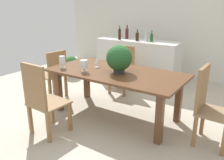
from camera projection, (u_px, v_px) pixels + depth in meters
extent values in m
plane|color=#BCB29E|center=(118.00, 113.00, 3.82)|extent=(7.04, 7.04, 0.00)
cube|color=silver|center=(178.00, 22.00, 5.47)|extent=(6.40, 0.10, 2.60)
cube|color=brown|center=(116.00, 73.00, 3.53)|extent=(2.08, 1.03, 0.03)
cube|color=brown|center=(59.00, 91.00, 3.83)|extent=(0.09, 0.09, 0.70)
cube|color=brown|center=(159.00, 118.00, 2.89)|extent=(0.09, 0.09, 0.70)
cube|color=brown|center=(87.00, 79.00, 4.40)|extent=(0.09, 0.09, 0.70)
cube|color=brown|center=(179.00, 100.00, 3.46)|extent=(0.09, 0.09, 0.70)
cube|color=olive|center=(70.00, 117.00, 3.24)|extent=(0.05, 0.05, 0.42)
cube|color=olive|center=(52.00, 110.00, 3.45)|extent=(0.05, 0.05, 0.42)
cube|color=olive|center=(49.00, 128.00, 2.95)|extent=(0.05, 0.05, 0.42)
cube|color=olive|center=(30.00, 119.00, 3.17)|extent=(0.05, 0.05, 0.42)
cube|color=#987855|center=(49.00, 103.00, 3.14)|extent=(0.48, 0.46, 0.03)
cube|color=olive|center=(34.00, 86.00, 2.89)|extent=(0.42, 0.06, 0.57)
cube|color=olive|center=(224.00, 140.00, 2.69)|extent=(0.05, 0.05, 0.42)
cube|color=olive|center=(195.00, 131.00, 2.87)|extent=(0.05, 0.05, 0.42)
cube|color=olive|center=(203.00, 120.00, 3.15)|extent=(0.05, 0.05, 0.42)
cube|color=#987855|center=(215.00, 113.00, 2.85)|extent=(0.42, 0.44, 0.03)
cube|color=olive|center=(202.00, 88.00, 2.86)|extent=(0.05, 0.40, 0.55)
cube|color=olive|center=(110.00, 83.00, 4.60)|extent=(0.05, 0.05, 0.42)
cube|color=olive|center=(124.00, 86.00, 4.44)|extent=(0.05, 0.05, 0.42)
cube|color=olive|center=(118.00, 79.00, 4.89)|extent=(0.05, 0.05, 0.42)
cube|color=olive|center=(132.00, 81.00, 4.73)|extent=(0.05, 0.05, 0.42)
cube|color=#987855|center=(121.00, 72.00, 4.60)|extent=(0.43, 0.45, 0.03)
cube|color=olive|center=(126.00, 57.00, 4.68)|extent=(0.37, 0.06, 0.47)
cube|color=olive|center=(54.00, 82.00, 4.71)|extent=(0.05, 0.05, 0.42)
cube|color=olive|center=(38.00, 87.00, 4.43)|extent=(0.05, 0.05, 0.42)
cube|color=olive|center=(66.00, 85.00, 4.49)|extent=(0.05, 0.05, 0.42)
cube|color=olive|center=(50.00, 91.00, 4.21)|extent=(0.05, 0.05, 0.42)
cube|color=#987855|center=(51.00, 75.00, 4.39)|extent=(0.48, 0.48, 0.03)
cube|color=olive|center=(57.00, 64.00, 4.19)|extent=(0.07, 0.41, 0.46)
cylinder|color=#333338|center=(119.00, 70.00, 3.46)|extent=(0.16, 0.16, 0.08)
sphere|color=#235628|center=(119.00, 58.00, 3.40)|extent=(0.38, 0.38, 0.38)
sphere|color=#C64C56|center=(128.00, 59.00, 3.43)|extent=(0.04, 0.04, 0.04)
sphere|color=#C64C56|center=(110.00, 51.00, 3.40)|extent=(0.06, 0.06, 0.06)
sphere|color=#C64C56|center=(125.00, 57.00, 3.33)|extent=(0.05, 0.05, 0.05)
sphere|color=#C64C56|center=(115.00, 59.00, 3.25)|extent=(0.04, 0.04, 0.04)
sphere|color=#C64C56|center=(120.00, 52.00, 3.26)|extent=(0.05, 0.05, 0.05)
sphere|color=#C64C56|center=(114.00, 57.00, 3.29)|extent=(0.04, 0.04, 0.04)
cylinder|color=silver|center=(84.00, 72.00, 3.51)|extent=(0.07, 0.07, 0.01)
cylinder|color=silver|center=(84.00, 70.00, 3.50)|extent=(0.03, 0.03, 0.05)
cylinder|color=silver|center=(84.00, 64.00, 3.47)|extent=(0.12, 0.12, 0.12)
cylinder|color=silver|center=(63.00, 68.00, 3.72)|extent=(0.09, 0.09, 0.01)
cylinder|color=silver|center=(63.00, 66.00, 3.72)|extent=(0.02, 0.02, 0.04)
cylinder|color=silver|center=(62.00, 60.00, 3.69)|extent=(0.09, 0.09, 0.14)
cylinder|color=silver|center=(97.00, 67.00, 3.77)|extent=(0.06, 0.06, 0.00)
cylinder|color=silver|center=(97.00, 65.00, 3.76)|extent=(0.01, 0.01, 0.07)
cone|color=silver|center=(97.00, 61.00, 3.74)|extent=(0.07, 0.07, 0.07)
cube|color=silver|center=(137.00, 62.00, 5.22)|extent=(1.86, 0.55, 0.96)
cylinder|color=#511E28|center=(127.00, 34.00, 5.28)|extent=(0.07, 0.07, 0.22)
cylinder|color=#511E28|center=(127.00, 27.00, 5.23)|extent=(0.03, 0.03, 0.08)
cylinder|color=#B2BFB7|center=(146.00, 37.00, 4.93)|extent=(0.08, 0.08, 0.17)
cylinder|color=#B2BFB7|center=(146.00, 31.00, 4.90)|extent=(0.03, 0.03, 0.06)
cylinder|color=#194C1E|center=(152.00, 38.00, 4.84)|extent=(0.06, 0.06, 0.16)
cylinder|color=#194C1E|center=(152.00, 32.00, 4.80)|extent=(0.02, 0.02, 0.07)
cylinder|color=black|center=(137.00, 37.00, 4.96)|extent=(0.07, 0.07, 0.17)
cylinder|color=black|center=(137.00, 31.00, 4.92)|extent=(0.02, 0.02, 0.07)
cylinder|color=black|center=(120.00, 34.00, 5.13)|extent=(0.06, 0.06, 0.23)
cylinder|color=black|center=(120.00, 27.00, 5.08)|extent=(0.02, 0.02, 0.07)
cylinder|color=#9E9384|center=(72.00, 73.00, 5.78)|extent=(0.21, 0.21, 0.15)
ellipsoid|color=#2D662D|center=(71.00, 64.00, 5.71)|extent=(0.37, 0.37, 0.41)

